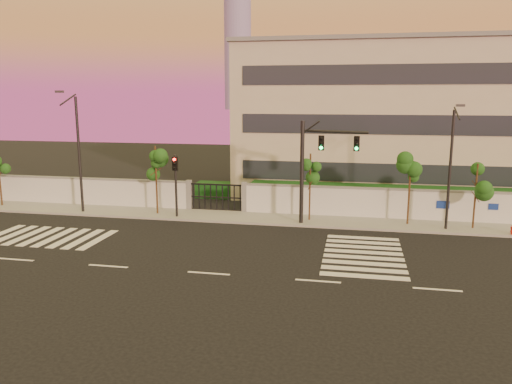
{
  "coord_description": "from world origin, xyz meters",
  "views": [
    {
      "loc": [
        6.4,
        -20.91,
        8.0
      ],
      "look_at": [
        1.02,
        6.0,
        2.71
      ],
      "focal_mm": 35.0,
      "sensor_mm": 36.0,
      "label": 1
    }
  ],
  "objects": [
    {
      "name": "perimeter_wall",
      "position": [
        0.1,
        12.0,
        1.07
      ],
      "size": [
        60.0,
        0.36,
        2.2
      ],
      "color": "silver",
      "rests_on": "ground"
    },
    {
      "name": "traffic_signal_secondary",
      "position": [
        -5.08,
        9.62,
        2.7
      ],
      "size": [
        0.33,
        0.33,
        4.26
      ],
      "rotation": [
        0.0,
        0.0,
        0.11
      ],
      "color": "black",
      "rests_on": "ground"
    },
    {
      "name": "streetlight_west",
      "position": [
        -11.98,
        9.6,
        4.51
      ],
      "size": [
        0.5,
        2.01,
        8.35
      ],
      "color": "black",
      "rests_on": "ground"
    },
    {
      "name": "sidewalk",
      "position": [
        0.0,
        10.5,
        0.07
      ],
      "size": [
        60.0,
        3.0,
        0.15
      ],
      "primitive_type": "cube",
      "color": "gray",
      "rests_on": "ground"
    },
    {
      "name": "street_tree_c",
      "position": [
        -6.65,
        10.23,
        3.49
      ],
      "size": [
        1.48,
        1.18,
        4.74
      ],
      "color": "#382314",
      "rests_on": "ground"
    },
    {
      "name": "street_tree_d",
      "position": [
        3.66,
        10.46,
        3.26
      ],
      "size": [
        1.33,
        1.05,
        4.44
      ],
      "color": "#382314",
      "rests_on": "ground"
    },
    {
      "name": "traffic_signal_main",
      "position": [
        4.02,
        9.56,
        4.12
      ],
      "size": [
        4.06,
        1.33,
        6.52
      ],
      "rotation": [
        0.0,
        0.0,
        -0.3
      ],
      "color": "black",
      "rests_on": "ground"
    },
    {
      "name": "road_markings",
      "position": [
        -1.58,
        3.76,
        0.01
      ],
      "size": [
        57.0,
        7.62,
        0.02
      ],
      "color": "silver",
      "rests_on": "ground"
    },
    {
      "name": "street_tree_e",
      "position": [
        9.78,
        10.6,
        3.28
      ],
      "size": [
        1.46,
        1.16,
        4.46
      ],
      "color": "#382314",
      "rests_on": "ground"
    },
    {
      "name": "distant_skyscraper",
      "position": [
        -65.0,
        280.0,
        61.98
      ],
      "size": [
        16.0,
        16.0,
        118.0
      ],
      "color": "slate",
      "rests_on": "ground"
    },
    {
      "name": "ground",
      "position": [
        0.0,
        0.0,
        0.0
      ],
      "size": [
        120.0,
        120.0,
        0.0
      ],
      "primitive_type": "plane",
      "color": "black",
      "rests_on": "ground"
    },
    {
      "name": "streetlight_east",
      "position": [
        11.91,
        9.68,
        4.09
      ],
      "size": [
        0.45,
        1.82,
        7.57
      ],
      "color": "black",
      "rests_on": "ground"
    },
    {
      "name": "institutional_building",
      "position": [
        9.0,
        21.99,
        6.16
      ],
      "size": [
        24.4,
        12.4,
        12.25
      ],
      "color": "#B3AA98",
      "rests_on": "ground"
    },
    {
      "name": "hedge_row",
      "position": [
        1.17,
        14.74,
        0.82
      ],
      "size": [
        41.0,
        4.25,
        1.8
      ],
      "color": "#0F3312",
      "rests_on": "ground"
    },
    {
      "name": "street_tree_f",
      "position": [
        13.57,
        10.35,
        3.0
      ],
      "size": [
        1.37,
        1.09,
        4.07
      ],
      "color": "#382314",
      "rests_on": "ground"
    }
  ]
}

